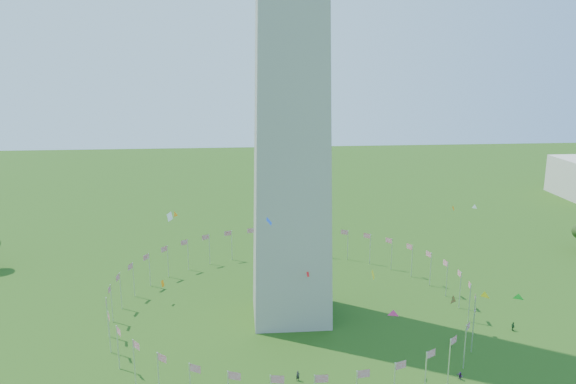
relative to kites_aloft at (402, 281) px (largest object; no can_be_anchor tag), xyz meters
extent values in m
cylinder|color=silver|center=(21.82, 24.74, -13.43)|extent=(0.24, 0.24, 9.00)
cylinder|color=silver|center=(21.21, 31.68, -13.43)|extent=(0.24, 0.24, 9.00)
cylinder|color=silver|center=(19.41, 38.42, -13.43)|extent=(0.24, 0.24, 9.00)
cylinder|color=silver|center=(16.46, 44.74, -13.43)|extent=(0.24, 0.24, 9.00)
cylinder|color=silver|center=(12.46, 50.45, -13.43)|extent=(0.24, 0.24, 9.00)
cylinder|color=silver|center=(7.53, 55.38, -13.43)|extent=(0.24, 0.24, 9.00)
cylinder|color=silver|center=(1.82, 59.38, -13.43)|extent=(0.24, 0.24, 9.00)
cylinder|color=silver|center=(-4.50, 62.33, -13.43)|extent=(0.24, 0.24, 9.00)
cylinder|color=silver|center=(-11.23, 64.13, -13.43)|extent=(0.24, 0.24, 9.00)
cylinder|color=silver|center=(-18.18, 64.74, -13.43)|extent=(0.24, 0.24, 9.00)
cylinder|color=silver|center=(-25.12, 64.13, -13.43)|extent=(0.24, 0.24, 9.00)
cylinder|color=silver|center=(-31.86, 62.33, -13.43)|extent=(0.24, 0.24, 9.00)
cylinder|color=silver|center=(-38.18, 59.38, -13.43)|extent=(0.24, 0.24, 9.00)
cylinder|color=silver|center=(-43.89, 55.38, -13.43)|extent=(0.24, 0.24, 9.00)
cylinder|color=silver|center=(-48.82, 50.45, -13.43)|extent=(0.24, 0.24, 9.00)
cylinder|color=silver|center=(-52.82, 44.74, -13.43)|extent=(0.24, 0.24, 9.00)
cylinder|color=silver|center=(-55.77, 38.42, -13.43)|extent=(0.24, 0.24, 9.00)
cylinder|color=silver|center=(-57.57, 31.68, -13.43)|extent=(0.24, 0.24, 9.00)
cylinder|color=silver|center=(-58.18, 24.74, -13.43)|extent=(0.24, 0.24, 9.00)
cylinder|color=silver|center=(-57.57, 17.79, -13.43)|extent=(0.24, 0.24, 9.00)
cylinder|color=silver|center=(-55.77, 11.06, -13.43)|extent=(0.24, 0.24, 9.00)
cylinder|color=silver|center=(-52.82, 4.74, -13.43)|extent=(0.24, 0.24, 9.00)
cylinder|color=silver|center=(-48.82, -0.97, -13.43)|extent=(0.24, 0.24, 9.00)
cylinder|color=silver|center=(-43.89, -5.90, -13.43)|extent=(0.24, 0.24, 9.00)
cylinder|color=silver|center=(1.82, -9.90, -13.43)|extent=(0.24, 0.24, 9.00)
cylinder|color=silver|center=(7.53, -5.90, -13.43)|extent=(0.24, 0.24, 9.00)
cylinder|color=silver|center=(12.46, -0.97, -13.43)|extent=(0.24, 0.24, 9.00)
cylinder|color=silver|center=(16.46, 4.74, -13.43)|extent=(0.24, 0.24, 9.00)
cylinder|color=silver|center=(19.41, 11.06, -13.43)|extent=(0.24, 0.24, 9.00)
cylinder|color=silver|center=(21.21, 17.79, -13.43)|extent=(0.24, 0.24, 9.00)
imported|color=#252525|center=(-19.41, -2.38, -16.95)|extent=(0.79, 0.60, 1.96)
imported|color=#292929|center=(13.10, 7.16, -17.17)|extent=(1.01, 0.78, 1.51)
imported|color=#183E21|center=(29.12, 12.74, -16.93)|extent=(0.80, 1.21, 1.99)
imported|color=#301746|center=(10.38, -4.57, -17.20)|extent=(1.14, 1.47, 1.46)
plane|color=#CC2699|center=(-4.20, -9.35, -1.90)|extent=(1.94, 1.45, 2.13)
plane|color=white|center=(-41.31, -0.31, 13.38)|extent=(0.51, 1.71, 1.79)
plane|color=orange|center=(-45.29, 42.05, 1.91)|extent=(0.97, 1.76, 1.67)
plane|color=red|center=(-15.48, 15.22, -4.25)|extent=(1.09, 0.72, 1.18)
plane|color=blue|center=(-24.16, 3.42, 10.98)|extent=(1.38, 1.38, 1.46)
plane|color=orange|center=(16.84, 20.02, 7.95)|extent=(0.59, 1.02, 1.11)
plane|color=yellow|center=(16.51, 1.06, -3.99)|extent=(1.65, 1.49, 1.66)
plane|color=yellow|center=(-5.15, 1.30, 0.85)|extent=(1.56, 1.40, 1.69)
plane|color=orange|center=(-48.14, 33.95, -12.93)|extent=(0.40, 1.69, 1.69)
plane|color=white|center=(16.38, 8.42, 11.37)|extent=(0.81, 0.48, 0.93)
plane|color=orange|center=(11.79, 4.41, -6.26)|extent=(1.55, 1.16, 1.79)
plane|color=green|center=(20.85, -3.13, -2.71)|extent=(1.59, 2.00, 2.13)
camera|label=1|loc=(-29.47, -93.75, 39.77)|focal=35.00mm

